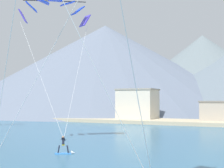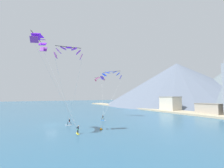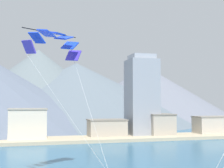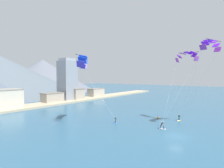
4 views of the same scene
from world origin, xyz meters
The scene contains 16 objects.
ground_plane centered at (0.00, 0.00, 0.00)m, with size 400.00×400.00×0.00m, color #2D5B7A.
kitesurfer_near_lead centered at (0.57, 14.64, 0.46)m, with size 1.74×1.11×1.67m.
kitesurfer_near_trail centered at (12.16, 3.04, 0.48)m, with size 1.78×0.63×1.71m.
kitesurfer_mid_center centered at (2.71, 3.61, 0.52)m, with size 0.76×1.79×1.73m.
parafoil_kite_near_lead centered at (-4.75, 20.35, 15.16)m, with size 8.58×8.92×15.09m.
parafoil_kite_near_trail centered at (9.56, -4.17, 18.27)m, with size 6.32×8.77×17.92m.
parafoil_kite_mid_center centered at (11.27, 1.16, 16.38)m, with size 9.74×5.67×16.09m.
race_marker_buoy centered at (11.54, 8.46, 0.16)m, with size 0.56×0.56×1.02m.
shoreline_strip centered at (0.00, 53.22, 0.35)m, with size 180.00×10.00×0.70m, color tan.
shore_building_harbour_front centered at (37.64, 55.21, 2.49)m, with size 9.11×5.10×4.95m.
shore_building_promenade_mid centered at (10.19, 55.26, 2.28)m, with size 8.89×5.21×4.54m.
shore_building_quay_east centered at (23.25, 55.11, 2.86)m, with size 6.06×6.65×5.69m.
shore_building_quay_west centered at (-7.49, 55.18, 3.58)m, with size 8.08×7.09×7.13m.
highrise_tower centered at (19.35, 56.76, 9.82)m, with size 7.00×7.00×20.06m.
mountain_peak_east_shoulder centered at (45.73, 121.51, 12.71)m, with size 83.07×83.07×25.41m.
mountain_peak_far_spur centered at (12.23, 116.38, 12.60)m, with size 102.56×102.56×25.19m.
Camera 4 is at (-33.57, -10.24, 11.31)m, focal length 28.00 mm.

